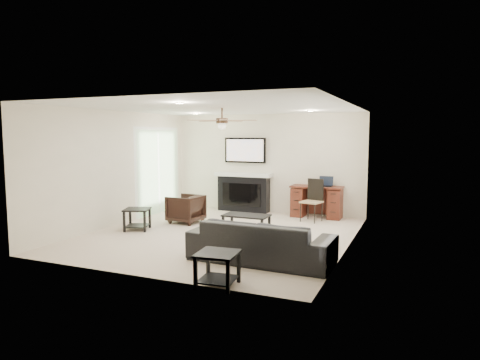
# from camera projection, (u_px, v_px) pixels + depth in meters

# --- Properties ---
(room_shell) EXTENTS (5.50, 5.54, 2.52)m
(room_shell) POSITION_uv_depth(u_px,v_px,m) (230.00, 150.00, 8.35)
(room_shell) COLOR beige
(room_shell) RESTS_ON ground
(sofa) EXTENTS (2.26, 0.93, 0.65)m
(sofa) POSITION_uv_depth(u_px,v_px,m) (261.00, 241.00, 6.66)
(sofa) COLOR black
(sofa) RESTS_ON ground
(armchair) EXTENTS (0.74, 0.73, 0.63)m
(armchair) POSITION_uv_depth(u_px,v_px,m) (186.00, 209.00, 9.63)
(armchair) COLOR black
(armchair) RESTS_ON ground
(coffee_table) EXTENTS (0.90, 0.51, 0.40)m
(coffee_table) POSITION_uv_depth(u_px,v_px,m) (246.00, 225.00, 8.49)
(coffee_table) COLOR black
(coffee_table) RESTS_ON ground
(end_table_near) EXTENTS (0.57, 0.57, 0.45)m
(end_table_near) POSITION_uv_depth(u_px,v_px,m) (218.00, 269.00, 5.58)
(end_table_near) COLOR black
(end_table_near) RESTS_ON ground
(end_table_left) EXTENTS (0.65, 0.65, 0.45)m
(end_table_left) POSITION_uv_depth(u_px,v_px,m) (137.00, 219.00, 8.90)
(end_table_left) COLOR black
(end_table_left) RESTS_ON ground
(fireplace_unit) EXTENTS (1.52, 0.34, 1.91)m
(fireplace_unit) POSITION_uv_depth(u_px,v_px,m) (243.00, 175.00, 11.01)
(fireplace_unit) COLOR black
(fireplace_unit) RESTS_ON ground
(desk) EXTENTS (1.22, 0.56, 0.76)m
(desk) POSITION_uv_depth(u_px,v_px,m) (317.00, 202.00, 10.26)
(desk) COLOR #3E1A0F
(desk) RESTS_ON ground
(desk_chair) EXTENTS (0.52, 0.53, 0.97)m
(desk_chair) POSITION_uv_depth(u_px,v_px,m) (311.00, 200.00, 9.75)
(desk_chair) COLOR black
(desk_chair) RESTS_ON ground
(laptop) EXTENTS (0.33, 0.24, 0.23)m
(laptop) POSITION_uv_depth(u_px,v_px,m) (325.00, 182.00, 10.12)
(laptop) COLOR black
(laptop) RESTS_ON desk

